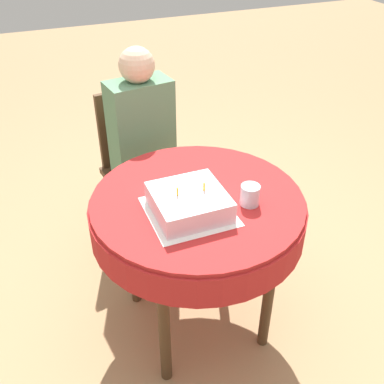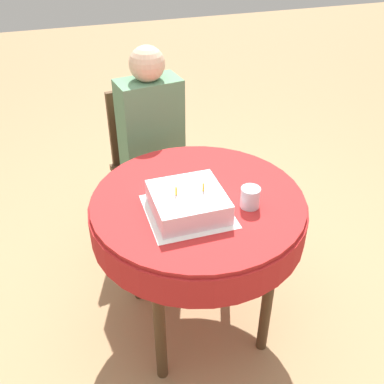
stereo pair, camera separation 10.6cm
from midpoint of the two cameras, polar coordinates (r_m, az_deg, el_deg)
ground_plane at (r=2.42m, az=1.92°, el=-15.89°), size 12.00×12.00×0.00m
dining_table at (r=1.95m, az=2.30°, el=-3.13°), size 0.92×0.92×0.77m
chair at (r=2.67m, az=-4.43°, el=3.83°), size 0.46×0.46×0.92m
person at (r=2.49m, az=-3.82°, el=7.06°), size 0.36×0.32×1.21m
napkin at (r=1.81m, az=1.16°, el=-2.49°), size 0.33×0.33×0.00m
birthday_cake at (r=1.78m, az=1.18°, el=-1.33°), size 0.28×0.28×0.12m
drinking_glass at (r=1.84m, az=9.03°, el=-0.71°), size 0.08×0.08×0.09m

